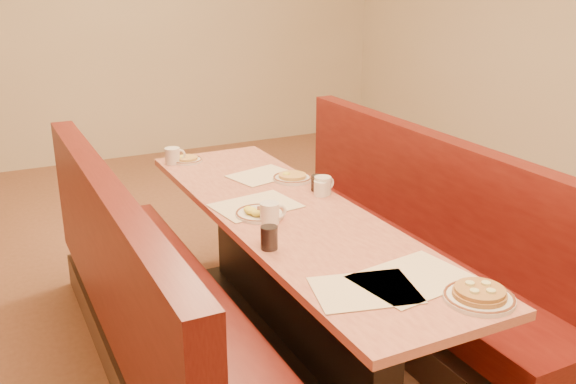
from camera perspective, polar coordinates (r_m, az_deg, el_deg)
name	(u,v)px	position (r m, az deg, el deg)	size (l,w,h in m)	color
ground	(291,343)	(3.54, 0.29, -13.29)	(8.00, 8.00, 0.00)	#9E6647
diner_table	(291,281)	(3.35, 0.30, -7.89)	(0.70, 2.50, 0.75)	black
booth_left	(153,315)	(3.14, -11.94, -10.68)	(0.55, 2.50, 1.05)	#4C3326
booth_right	(406,256)	(3.71, 10.48, -5.62)	(0.55, 2.50, 1.05)	#4C3326
placemat_near_left	(365,290)	(2.47, 6.84, -8.64)	(0.39, 0.29, 0.00)	beige
placemat_near_right	(412,278)	(2.59, 10.99, -7.52)	(0.44, 0.33, 0.00)	beige
placemat_far_left	(256,206)	(3.29, -2.89, -1.21)	(0.41, 0.31, 0.00)	beige
placemat_far_right	(262,175)	(3.77, -2.31, 1.50)	(0.36, 0.27, 0.00)	beige
pancake_plate	(479,295)	(2.48, 16.64, -8.80)	(0.26, 0.26, 0.06)	silver
eggs_plate	(259,213)	(3.16, -2.55, -1.87)	(0.24, 0.24, 0.05)	silver
extra_plate_mid	(292,177)	(3.69, 0.38, 1.31)	(0.23, 0.23, 0.05)	silver
extra_plate_far	(187,159)	(4.10, -8.98, 2.87)	(0.19, 0.19, 0.04)	silver
coffee_mug_a	(321,188)	(3.44, 2.99, 0.37)	(0.11, 0.08, 0.08)	silver
coffee_mug_b	(270,213)	(3.06, -1.58, -1.83)	(0.13, 0.09, 0.10)	silver
coffee_mug_c	(323,185)	(3.46, 3.15, 0.62)	(0.13, 0.09, 0.10)	silver
coffee_mug_d	(173,155)	(4.06, -10.18, 3.22)	(0.13, 0.09, 0.10)	silver
soda_tumbler_near	(269,238)	(2.78, -1.69, -4.09)	(0.08, 0.08, 0.10)	black
soda_tumbler_mid	(317,183)	(3.51, 2.58, 0.81)	(0.06, 0.06, 0.09)	black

